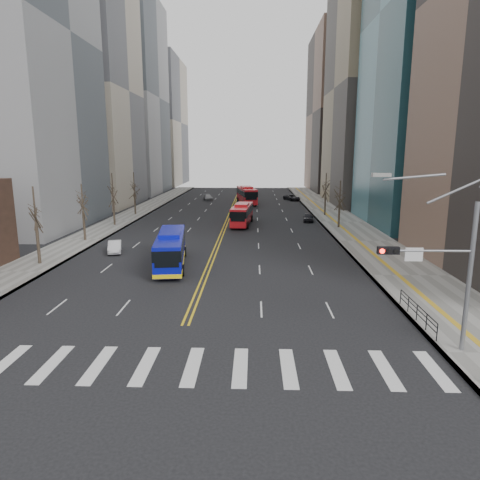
# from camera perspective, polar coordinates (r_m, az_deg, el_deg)

# --- Properties ---
(ground) EXTENTS (220.00, 220.00, 0.00)m
(ground) POSITION_cam_1_polar(r_m,az_deg,el_deg) (22.36, -9.45, -16.22)
(ground) COLOR black
(sidewalk_right) EXTENTS (7.00, 130.00, 0.15)m
(sidewalk_right) POSITION_cam_1_polar(r_m,az_deg,el_deg) (66.54, 13.45, 2.35)
(sidewalk_right) COLOR slate
(sidewalk_right) RESTS_ON ground
(sidewalk_left) EXTENTS (5.00, 130.00, 0.15)m
(sidewalk_left) POSITION_cam_1_polar(r_m,az_deg,el_deg) (68.39, -15.72, 2.47)
(sidewalk_left) COLOR slate
(sidewalk_left) RESTS_ON ground
(crosswalk) EXTENTS (26.70, 4.00, 0.01)m
(crosswalk) POSITION_cam_1_polar(r_m,az_deg,el_deg) (22.36, -9.45, -16.20)
(crosswalk) COLOR silver
(crosswalk) RESTS_ON ground
(centerline) EXTENTS (0.55, 100.00, 0.01)m
(centerline) POSITION_cam_1_polar(r_m,az_deg,el_deg) (75.21, -1.29, 3.64)
(centerline) COLOR gold
(centerline) RESTS_ON ground
(office_towers) EXTENTS (83.00, 134.00, 58.00)m
(office_towers) POSITION_cam_1_polar(r_m,az_deg,el_deg) (89.01, -0.76, 20.32)
(office_towers) COLOR gray
(office_towers) RESTS_ON ground
(signal_mast) EXTENTS (5.37, 0.37, 9.39)m
(signal_mast) POSITION_cam_1_polar(r_m,az_deg,el_deg) (24.06, 25.37, -2.81)
(signal_mast) COLOR gray
(signal_mast) RESTS_ON ground
(pedestrian_railing) EXTENTS (0.06, 6.06, 1.02)m
(pedestrian_railing) POSITION_cam_1_polar(r_m,az_deg,el_deg) (28.94, 22.54, -8.61)
(pedestrian_railing) COLOR black
(pedestrian_railing) RESTS_ON sidewalk_right
(street_trees) EXTENTS (35.20, 47.20, 7.60)m
(street_trees) POSITION_cam_1_polar(r_m,az_deg,el_deg) (55.38, -9.98, 5.70)
(street_trees) COLOR #30251D
(street_trees) RESTS_ON ground
(blue_bus) EXTENTS (3.81, 11.32, 3.26)m
(blue_bus) POSITION_cam_1_polar(r_m,az_deg,el_deg) (40.17, -9.22, -1.04)
(blue_bus) COLOR #0A10A3
(blue_bus) RESTS_ON ground
(red_bus_near) EXTENTS (3.18, 10.06, 3.17)m
(red_bus_near) POSITION_cam_1_polar(r_m,az_deg,el_deg) (62.32, 0.28, 3.63)
(red_bus_near) COLOR red
(red_bus_near) RESTS_ON ground
(red_bus_far) EXTENTS (4.60, 11.66, 3.60)m
(red_bus_far) POSITION_cam_1_polar(r_m,az_deg,el_deg) (88.53, 0.90, 6.14)
(red_bus_far) COLOR red
(red_bus_far) RESTS_ON ground
(car_white) EXTENTS (2.29, 3.98, 1.24)m
(car_white) POSITION_cam_1_polar(r_m,az_deg,el_deg) (47.11, -16.35, -0.85)
(car_white) COLOR silver
(car_white) RESTS_ON ground
(car_dark_mid) EXTENTS (2.00, 3.96, 1.29)m
(car_dark_mid) POSITION_cam_1_polar(r_m,az_deg,el_deg) (66.38, 9.11, 3.00)
(car_dark_mid) COLOR black
(car_dark_mid) RESTS_ON ground
(car_silver) EXTENTS (2.86, 4.66, 1.26)m
(car_silver) POSITION_cam_1_polar(r_m,az_deg,el_deg) (95.76, -4.31, 5.69)
(car_silver) COLOR gray
(car_silver) RESTS_ON ground
(car_dark_far) EXTENTS (3.92, 5.19, 1.31)m
(car_dark_far) POSITION_cam_1_polar(r_m,az_deg,el_deg) (95.80, 6.92, 5.66)
(car_dark_far) COLOR black
(car_dark_far) RESTS_ON ground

